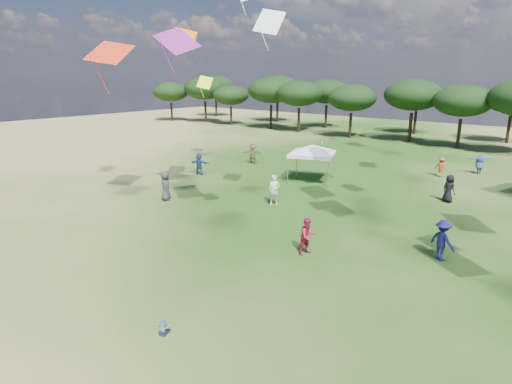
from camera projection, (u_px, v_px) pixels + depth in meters
ground at (106, 357)px, 12.40m from camera, size 140.00×140.00×0.00m
tent_left at (312, 146)px, 32.13m from camera, size 6.01×6.01×3.08m
toddler at (163, 328)px, 13.40m from camera, size 0.37×0.40×0.50m
festival_crowd at (357, 179)px, 29.71m from camera, size 30.35×23.85×1.91m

